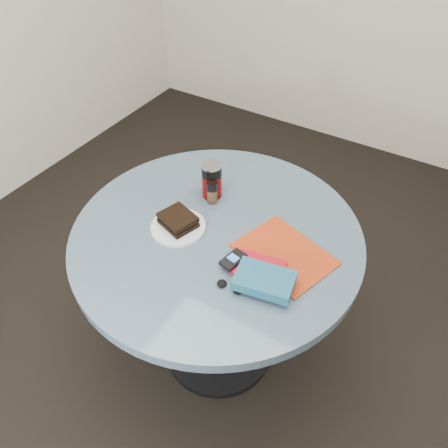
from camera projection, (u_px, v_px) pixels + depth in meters
The scene contains 11 objects.
ground at pixel (218, 348), 2.01m from camera, with size 4.00×4.00×0.00m, color black.
table at pixel (217, 263), 1.61m from camera, with size 1.00×1.00×0.75m.
plate at pixel (178, 227), 1.50m from camera, with size 0.19×0.19×0.01m, color silver.
sandwich at pixel (178, 220), 1.49m from camera, with size 0.14×0.13×0.04m.
soda_can at pixel (212, 180), 1.59m from camera, with size 0.08×0.08×0.14m.
pepper_grinder at pixel (212, 192), 1.58m from camera, with size 0.05×0.05×0.09m.
magazine at pixel (284, 254), 1.41m from camera, with size 0.30×0.22×0.01m, color #9E2E0E.
red_book at pixel (259, 267), 1.36m from camera, with size 0.16×0.10×0.01m, color #A70D1A.
novel at pixel (264, 280), 1.29m from camera, with size 0.17×0.11×0.03m, color navy.
mp3_player at pixel (233, 259), 1.37m from camera, with size 0.06×0.09×0.02m.
headphones at pixel (230, 287), 1.31m from camera, with size 0.09×0.04×0.02m.
Camera 1 is at (0.58, -0.90, 1.79)m, focal length 35.00 mm.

